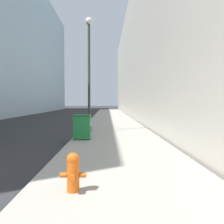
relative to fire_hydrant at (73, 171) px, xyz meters
name	(u,v)px	position (x,y,z in m)	size (l,w,h in m)	color
sidewalk_right	(112,121)	(1.02, 17.27, -0.43)	(3.92, 60.00, 0.12)	#9E998E
building_right_stone	(179,59)	(9.08, 25.27, 6.26)	(12.00, 60.00, 13.49)	beige
fire_hydrant	(73,171)	(0.00, 0.00, 0.00)	(0.46, 0.35, 0.70)	#D15614
trash_bin	(82,127)	(-0.47, 6.22, 0.17)	(0.72, 0.65, 1.05)	#1E7538
lamppost	(89,65)	(-0.36, 8.92, 3.18)	(0.38, 0.38, 6.04)	#2D332D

